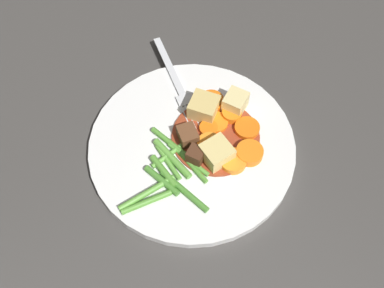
% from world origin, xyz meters
% --- Properties ---
extents(ground_plane, '(3.00, 3.00, 0.00)m').
position_xyz_m(ground_plane, '(0.00, 0.00, 0.00)').
color(ground_plane, '#423F3D').
extents(dinner_plate, '(0.28, 0.28, 0.01)m').
position_xyz_m(dinner_plate, '(0.00, 0.00, 0.01)').
color(dinner_plate, white).
rests_on(dinner_plate, ground_plane).
extents(stew_sauce, '(0.12, 0.12, 0.00)m').
position_xyz_m(stew_sauce, '(0.03, -0.01, 0.01)').
color(stew_sauce, '#93381E').
rests_on(stew_sauce, dinner_plate).
extents(carrot_slice_0, '(0.05, 0.05, 0.01)m').
position_xyz_m(carrot_slice_0, '(0.07, -0.04, 0.02)').
color(carrot_slice_0, orange).
rests_on(carrot_slice_0, dinner_plate).
extents(carrot_slice_1, '(0.05, 0.05, 0.01)m').
position_xyz_m(carrot_slice_1, '(0.01, -0.02, 0.02)').
color(carrot_slice_1, orange).
rests_on(carrot_slice_1, dinner_plate).
extents(carrot_slice_2, '(0.03, 0.03, 0.01)m').
position_xyz_m(carrot_slice_2, '(0.04, 0.00, 0.02)').
color(carrot_slice_2, orange).
rests_on(carrot_slice_2, dinner_plate).
extents(carrot_slice_3, '(0.04, 0.04, 0.01)m').
position_xyz_m(carrot_slice_3, '(0.02, -0.06, 0.02)').
color(carrot_slice_3, orange).
rests_on(carrot_slice_3, dinner_plate).
extents(carrot_slice_4, '(0.04, 0.04, 0.01)m').
position_xyz_m(carrot_slice_4, '(0.04, -0.06, 0.02)').
color(carrot_slice_4, orange).
rests_on(carrot_slice_4, dinner_plate).
extents(carrot_slice_5, '(0.03, 0.03, 0.01)m').
position_xyz_m(carrot_slice_5, '(0.03, -0.00, 0.02)').
color(carrot_slice_5, orange).
rests_on(carrot_slice_5, dinner_plate).
extents(carrot_slice_6, '(0.04, 0.04, 0.01)m').
position_xyz_m(carrot_slice_6, '(0.06, 0.03, 0.02)').
color(carrot_slice_6, orange).
rests_on(carrot_slice_6, dinner_plate).
extents(carrot_slice_7, '(0.03, 0.03, 0.01)m').
position_xyz_m(carrot_slice_7, '(0.07, -0.01, 0.02)').
color(carrot_slice_7, orange).
rests_on(carrot_slice_7, dinner_plate).
extents(potato_chunk_0, '(0.04, 0.04, 0.03)m').
position_xyz_m(potato_chunk_0, '(0.01, -0.04, 0.03)').
color(potato_chunk_0, '#E5CC7A').
rests_on(potato_chunk_0, dinner_plate).
extents(potato_chunk_1, '(0.05, 0.05, 0.03)m').
position_xyz_m(potato_chunk_1, '(0.05, 0.02, 0.03)').
color(potato_chunk_1, '#DBBC6B').
rests_on(potato_chunk_1, dinner_plate).
extents(potato_chunk_2, '(0.04, 0.04, 0.03)m').
position_xyz_m(potato_chunk_2, '(0.08, 0.00, 0.03)').
color(potato_chunk_2, '#EAD68C').
rests_on(potato_chunk_2, dinner_plate).
extents(meat_chunk_0, '(0.03, 0.03, 0.02)m').
position_xyz_m(meat_chunk_0, '(-0.01, -0.02, 0.02)').
color(meat_chunk_0, '#4C2B19').
rests_on(meat_chunk_0, dinner_plate).
extents(meat_chunk_1, '(0.03, 0.03, 0.02)m').
position_xyz_m(meat_chunk_1, '(-0.00, 0.01, 0.02)').
color(meat_chunk_1, brown).
rests_on(meat_chunk_1, dinner_plate).
extents(green_bean_0, '(0.06, 0.01, 0.01)m').
position_xyz_m(green_bean_0, '(-0.03, 0.01, 0.02)').
color(green_bean_0, '#66AD42').
rests_on(green_bean_0, dinner_plate).
extents(green_bean_1, '(0.08, 0.02, 0.01)m').
position_xyz_m(green_bean_1, '(-0.09, -0.01, 0.02)').
color(green_bean_1, '#66AD42').
rests_on(green_bean_1, dinner_plate).
extents(green_bean_2, '(0.02, 0.06, 0.01)m').
position_xyz_m(green_bean_2, '(-0.04, 0.00, 0.02)').
color(green_bean_2, '#66AD42').
rests_on(green_bean_2, dinner_plate).
extents(green_bean_3, '(0.01, 0.07, 0.01)m').
position_xyz_m(green_bean_3, '(-0.02, -0.01, 0.02)').
color(green_bean_3, '#66AD42').
rests_on(green_bean_3, dinner_plate).
extents(green_bean_4, '(0.01, 0.07, 0.01)m').
position_xyz_m(green_bean_4, '(-0.04, -0.00, 0.02)').
color(green_bean_4, '#66AD42').
rests_on(green_bean_4, dinner_plate).
extents(green_bean_5, '(0.06, 0.03, 0.01)m').
position_xyz_m(green_bean_5, '(-0.10, -0.02, 0.02)').
color(green_bean_5, '#599E38').
rests_on(green_bean_5, dinner_plate).
extents(green_bean_6, '(0.02, 0.05, 0.01)m').
position_xyz_m(green_bean_6, '(-0.06, -0.01, 0.02)').
color(green_bean_6, '#599E38').
rests_on(green_bean_6, dinner_plate).
extents(green_bean_7, '(0.01, 0.06, 0.01)m').
position_xyz_m(green_bean_7, '(-0.07, -0.01, 0.02)').
color(green_bean_7, '#4C8E33').
rests_on(green_bean_7, dinner_plate).
extents(green_bean_8, '(0.01, 0.08, 0.01)m').
position_xyz_m(green_bean_8, '(-0.02, 0.01, 0.02)').
color(green_bean_8, '#599E38').
rests_on(green_bean_8, dinner_plate).
extents(green_bean_9, '(0.01, 0.08, 0.01)m').
position_xyz_m(green_bean_9, '(-0.02, -0.01, 0.02)').
color(green_bean_9, '#599E38').
rests_on(green_bean_9, dinner_plate).
extents(green_bean_10, '(0.01, 0.08, 0.01)m').
position_xyz_m(green_bean_10, '(-0.06, -0.04, 0.02)').
color(green_bean_10, '#4C8E33').
rests_on(green_bean_10, dinner_plate).
extents(fork, '(0.08, 0.17, 0.00)m').
position_xyz_m(fork, '(0.05, 0.09, 0.01)').
color(fork, silver).
rests_on(fork, dinner_plate).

